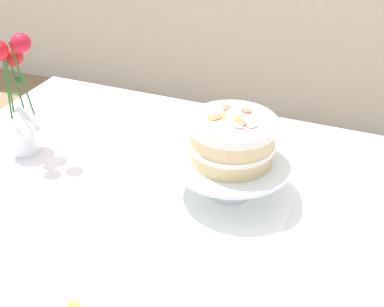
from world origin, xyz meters
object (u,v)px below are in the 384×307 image
layer_cake (232,140)px  flower_vase (19,106)px  cake_stand (231,165)px  dining_table (166,227)px

layer_cake → flower_vase: (-0.59, -0.03, -0.01)m
cake_stand → layer_cake: 0.07m
cake_stand → dining_table: bearing=-149.5°
dining_table → layer_cake: size_ratio=6.72×
dining_table → flower_vase: bearing=173.8°
dining_table → layer_cake: (0.14, 0.08, 0.25)m
dining_table → layer_cake: 0.29m
layer_cake → flower_vase: bearing=-176.7°
cake_stand → flower_vase: 0.59m
flower_vase → dining_table: bearing=-6.2°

